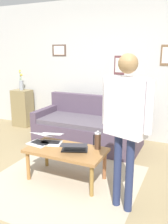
# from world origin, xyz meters

# --- Properties ---
(ground_plane) EXTENTS (7.68, 7.68, 0.00)m
(ground_plane) POSITION_xyz_m (0.00, 0.00, 0.00)
(ground_plane) COLOR #8C7954
(area_rug) EXTENTS (1.92, 1.83, 0.01)m
(area_rug) POSITION_xyz_m (-0.05, -0.08, 0.00)
(area_rug) COLOR tan
(area_rug) RESTS_ON ground_plane
(back_wall) EXTENTS (7.04, 0.11, 2.70)m
(back_wall) POSITION_xyz_m (-0.00, -2.20, 1.35)
(back_wall) COLOR #B6B5B1
(back_wall) RESTS_ON ground_plane
(couch) EXTENTS (1.92, 0.89, 0.88)m
(couch) POSITION_xyz_m (0.20, -1.50, 0.31)
(couch) COLOR #4B3D4D
(couch) RESTS_ON ground_plane
(coffee_table) EXTENTS (1.05, 0.56, 0.44)m
(coffee_table) POSITION_xyz_m (-0.05, -0.18, 0.39)
(coffee_table) COLOR olive
(coffee_table) RESTS_ON ground_plane
(laptop_left) EXTENTS (0.43, 0.41, 0.12)m
(laptop_left) POSITION_xyz_m (-0.18, -0.18, 0.49)
(laptop_left) COLOR #28282D
(laptop_left) RESTS_ON coffee_table
(laptop_center) EXTENTS (0.38, 0.37, 0.14)m
(laptop_center) POSITION_xyz_m (0.25, -0.29, 0.49)
(laptop_center) COLOR silver
(laptop_center) RESTS_ON coffee_table
(laptop_right) EXTENTS (0.33, 0.34, 0.15)m
(laptop_right) POSITION_xyz_m (0.38, -0.21, 0.49)
(laptop_right) COLOR silver
(laptop_right) RESTS_ON coffee_table
(french_press) EXTENTS (0.11, 0.09, 0.25)m
(french_press) POSITION_xyz_m (-0.43, -0.37, 0.56)
(french_press) COLOR #4C3323
(french_press) RESTS_ON coffee_table
(side_shelf) EXTENTS (0.42, 0.32, 0.85)m
(side_shelf) POSITION_xyz_m (2.06, -1.93, 0.42)
(side_shelf) COLOR olive
(side_shelf) RESTS_ON ground_plane
(flower_vase) EXTENTS (0.09, 0.08, 0.45)m
(flower_vase) POSITION_xyz_m (2.06, -1.93, 0.99)
(flower_vase) COLOR #9096A0
(flower_vase) RESTS_ON side_shelf
(person_standing) EXTENTS (0.58, 0.31, 1.68)m
(person_standing) POSITION_xyz_m (-0.91, 0.10, 1.08)
(person_standing) COLOR navy
(person_standing) RESTS_ON ground_plane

